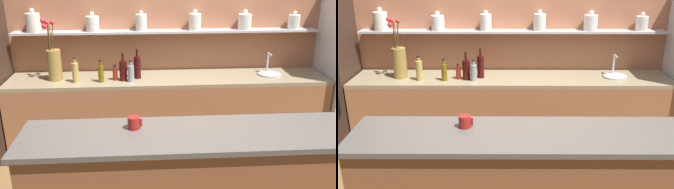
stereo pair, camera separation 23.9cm
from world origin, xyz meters
The scene contains 11 objects.
back_wall_unit centered at (0.00, 1.60, 1.31)m, with size 5.20×0.28×2.60m.
back_counter_unit centered at (-0.06, 1.24, 0.46)m, with size 3.65×0.62×0.92m.
flower_vase centered at (-1.34, 1.21, 1.14)m, with size 0.18×0.16×0.69m.
sink_fixture centered at (1.13, 1.25, 0.95)m, with size 0.27×0.27×0.25m.
bottle_wine_0 centered at (-0.57, 1.15, 1.04)m, with size 0.08×0.08×0.32m.
bottle_wine_1 centered at (-0.41, 1.22, 1.05)m, with size 0.08×0.08×0.34m.
bottle_sauce_2 centered at (-0.66, 1.17, 0.99)m, with size 0.05×0.05×0.18m.
bottle_spirit_3 centered at (-0.49, 1.10, 1.02)m, with size 0.07×0.07×0.24m.
bottle_oil_4 centered at (-0.81, 1.10, 1.02)m, with size 0.06×0.06×0.25m.
bottle_spirit_5 centered at (-1.09, 1.11, 1.04)m, with size 0.07×0.07×0.28m.
coffee_mug centered at (-0.43, -0.33, 1.07)m, with size 0.11×0.09×0.10m.
Camera 1 is at (-0.34, -2.87, 2.24)m, focal length 40.00 mm.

